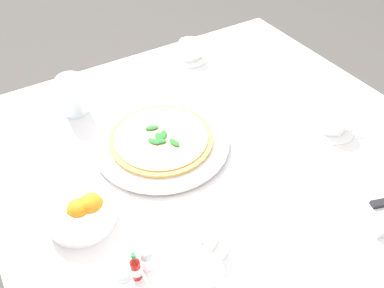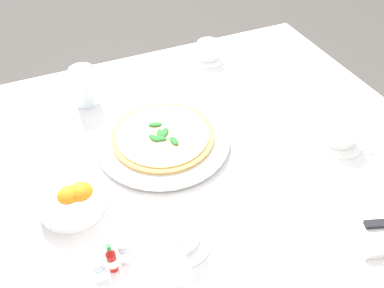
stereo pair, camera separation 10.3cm
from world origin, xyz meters
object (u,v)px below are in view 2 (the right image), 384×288
at_px(salt_shaker, 125,253).
at_px(coffee_cup_near_left, 181,234).
at_px(pizza_plate, 163,139).
at_px(pepper_shaker, 100,271).
at_px(pizza, 163,135).
at_px(water_glass_far_right, 85,89).
at_px(citrus_bowl, 73,200).
at_px(hot_sauce_bottle, 112,259).
at_px(water_glass_left_edge, 171,287).
at_px(coffee_cup_far_left, 341,134).
at_px(coffee_cup_right_edge, 208,51).

bearing_deg(salt_shaker, coffee_cup_near_left, -4.13).
height_order(pizza_plate, pepper_shaker, pepper_shaker).
xyz_separation_m(pizza, coffee_cup_near_left, (-0.07, -0.31, 0.01)).
bearing_deg(coffee_cup_near_left, water_glass_far_right, 97.35).
xyz_separation_m(pizza, pepper_shaker, (-0.25, -0.32, 0.00)).
distance_m(pizza_plate, salt_shaker, 0.36).
xyz_separation_m(pizza, citrus_bowl, (-0.26, -0.12, 0.00)).
bearing_deg(water_glass_far_right, pizza_plate, -60.07).
xyz_separation_m(coffee_cup_near_left, pepper_shaker, (-0.17, -0.01, -0.01)).
relative_size(hot_sauce_bottle, salt_shaker, 1.48).
distance_m(citrus_bowl, pepper_shaker, 0.20).
bearing_deg(water_glass_left_edge, pepper_shaker, 139.01).
distance_m(pizza_plate, water_glass_left_edge, 0.44).
xyz_separation_m(water_glass_far_right, citrus_bowl, (-0.11, -0.38, -0.02)).
distance_m(water_glass_far_right, citrus_bowl, 0.40).
height_order(pizza_plate, coffee_cup_far_left, coffee_cup_far_left).
distance_m(pizza, water_glass_far_right, 0.30).
height_order(coffee_cup_near_left, water_glass_far_right, water_glass_far_right).
xyz_separation_m(pizza, water_glass_left_edge, (-0.14, -0.42, 0.02)).
xyz_separation_m(coffee_cup_near_left, hot_sauce_bottle, (-0.15, -0.00, 0.00)).
bearing_deg(coffee_cup_right_edge, citrus_bowl, -140.20).
height_order(coffee_cup_far_left, pepper_shaker, coffee_cup_far_left).
height_order(hot_sauce_bottle, pepper_shaker, hot_sauce_bottle).
relative_size(coffee_cup_right_edge, salt_shaker, 2.36).
distance_m(pizza_plate, citrus_bowl, 0.29).
bearing_deg(pizza, water_glass_far_right, 119.89).
distance_m(coffee_cup_far_left, pepper_shaker, 0.69).
xyz_separation_m(coffee_cup_right_edge, water_glass_left_edge, (-0.43, -0.75, 0.02)).
bearing_deg(water_glass_far_right, hot_sauce_bottle, -97.45).
bearing_deg(water_glass_far_right, coffee_cup_near_left, -82.65).
distance_m(coffee_cup_near_left, salt_shaker, 0.12).
height_order(coffee_cup_right_edge, salt_shaker, coffee_cup_right_edge).
bearing_deg(coffee_cup_far_left, coffee_cup_right_edge, 105.00).
xyz_separation_m(pizza_plate, coffee_cup_near_left, (-0.07, -0.31, 0.02)).
xyz_separation_m(coffee_cup_right_edge, water_glass_far_right, (-0.44, -0.08, 0.02)).
bearing_deg(coffee_cup_near_left, coffee_cup_far_left, 13.20).
xyz_separation_m(pizza, coffee_cup_right_edge, (0.29, 0.34, 0.00)).
height_order(pizza, water_glass_left_edge, water_glass_left_edge).
bearing_deg(pizza, coffee_cup_right_edge, 49.18).
distance_m(coffee_cup_right_edge, coffee_cup_near_left, 0.74).
bearing_deg(pepper_shaker, pizza, 52.09).
relative_size(pizza_plate, water_glass_far_right, 3.01).
bearing_deg(pepper_shaker, salt_shaker, 19.65).
bearing_deg(pizza_plate, water_glass_left_edge, -108.26).
height_order(pizza, water_glass_far_right, water_glass_far_right).
bearing_deg(coffee_cup_far_left, salt_shaker, -169.99).
distance_m(pizza_plate, coffee_cup_near_left, 0.32).
bearing_deg(coffee_cup_right_edge, pizza, -130.82).
distance_m(pizza_plate, coffee_cup_far_left, 0.47).
xyz_separation_m(hot_sauce_bottle, pepper_shaker, (-0.03, -0.01, -0.01)).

